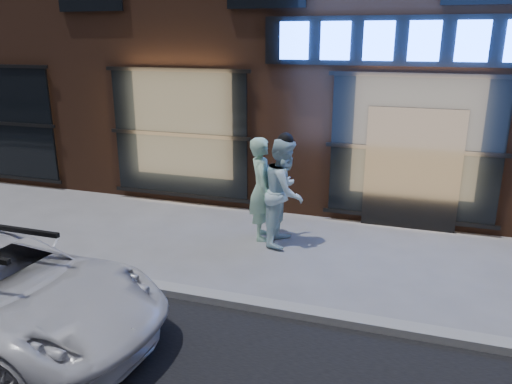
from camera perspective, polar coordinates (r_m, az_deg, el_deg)
ground at (r=6.98m, az=15.64°, el=-15.15°), size 90.00×90.00×0.00m
curb at (r=6.95m, az=15.68°, el=-14.73°), size 60.00×0.25×0.12m
man_bowtie at (r=9.27m, az=0.65°, el=0.37°), size 0.68×0.83×1.94m
man_cap at (r=9.06m, az=3.29°, el=0.05°), size 0.76×0.97×1.97m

